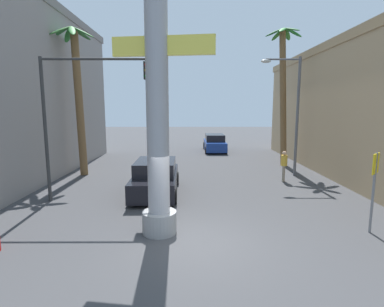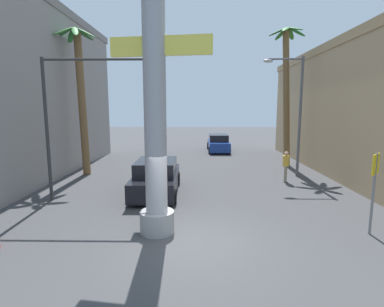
{
  "view_description": "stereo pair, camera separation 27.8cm",
  "coord_description": "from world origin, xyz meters",
  "px_view_note": "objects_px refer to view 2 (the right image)",
  "views": [
    {
      "loc": [
        -0.07,
        -8.29,
        3.95
      ],
      "look_at": [
        0.0,
        4.25,
        2.04
      ],
      "focal_mm": 28.0,
      "sensor_mm": 36.0,
      "label": 1
    },
    {
      "loc": [
        0.21,
        -8.29,
        3.95
      ],
      "look_at": [
        0.0,
        4.25,
        2.04
      ],
      "focal_mm": 28.0,
      "sensor_mm": 36.0,
      "label": 2
    }
  ],
  "objects_px": {
    "traffic_light_mast": "(82,101)",
    "palm_tree_mid_right": "(287,88)",
    "crossing_sign": "(374,182)",
    "street_lamp": "(294,105)",
    "car_far": "(218,143)",
    "pedestrian_mid_right": "(286,164)",
    "palm_tree_mid_left": "(81,92)",
    "car_lead": "(156,178)",
    "neon_sign_pole": "(154,52)"
  },
  "relations": [
    {
      "from": "palm_tree_mid_right",
      "to": "car_far",
      "type": "bearing_deg",
      "value": 120.79
    },
    {
      "from": "car_far",
      "to": "palm_tree_mid_left",
      "type": "xyz_separation_m",
      "value": [
        -8.77,
        -9.77,
        4.14
      ]
    },
    {
      "from": "palm_tree_mid_left",
      "to": "pedestrian_mid_right",
      "type": "relative_size",
      "value": 5.12
    },
    {
      "from": "crossing_sign",
      "to": "car_lead",
      "type": "height_order",
      "value": "crossing_sign"
    },
    {
      "from": "car_lead",
      "to": "palm_tree_mid_right",
      "type": "height_order",
      "value": "palm_tree_mid_right"
    },
    {
      "from": "palm_tree_mid_left",
      "to": "palm_tree_mid_right",
      "type": "xyz_separation_m",
      "value": [
        12.82,
        2.96,
        0.4
      ]
    },
    {
      "from": "street_lamp",
      "to": "crossing_sign",
      "type": "height_order",
      "value": "street_lamp"
    },
    {
      "from": "neon_sign_pole",
      "to": "pedestrian_mid_right",
      "type": "bearing_deg",
      "value": 48.12
    },
    {
      "from": "crossing_sign",
      "to": "palm_tree_mid_right",
      "type": "bearing_deg",
      "value": 87.29
    },
    {
      "from": "neon_sign_pole",
      "to": "traffic_light_mast",
      "type": "height_order",
      "value": "neon_sign_pole"
    },
    {
      "from": "traffic_light_mast",
      "to": "palm_tree_mid_right",
      "type": "relative_size",
      "value": 0.65
    },
    {
      "from": "crossing_sign",
      "to": "traffic_light_mast",
      "type": "bearing_deg",
      "value": 161.9
    },
    {
      "from": "traffic_light_mast",
      "to": "pedestrian_mid_right",
      "type": "relative_size",
      "value": 3.61
    },
    {
      "from": "traffic_light_mast",
      "to": "crossing_sign",
      "type": "bearing_deg",
      "value": -18.1
    },
    {
      "from": "palm_tree_mid_right",
      "to": "pedestrian_mid_right",
      "type": "bearing_deg",
      "value": -104.53
    },
    {
      "from": "palm_tree_mid_left",
      "to": "palm_tree_mid_right",
      "type": "relative_size",
      "value": 0.92
    },
    {
      "from": "street_lamp",
      "to": "car_lead",
      "type": "bearing_deg",
      "value": -153.66
    },
    {
      "from": "street_lamp",
      "to": "car_lead",
      "type": "xyz_separation_m",
      "value": [
        -7.42,
        -3.67,
        -3.38
      ]
    },
    {
      "from": "neon_sign_pole",
      "to": "palm_tree_mid_left",
      "type": "xyz_separation_m",
      "value": [
        -5.54,
        8.58,
        -0.7
      ]
    },
    {
      "from": "street_lamp",
      "to": "crossing_sign",
      "type": "xyz_separation_m",
      "value": [
        -0.05,
        -8.2,
        -2.41
      ]
    },
    {
      "from": "street_lamp",
      "to": "car_lead",
      "type": "relative_size",
      "value": 1.45
    },
    {
      "from": "neon_sign_pole",
      "to": "street_lamp",
      "type": "relative_size",
      "value": 1.66
    },
    {
      "from": "street_lamp",
      "to": "traffic_light_mast",
      "type": "bearing_deg",
      "value": -154.74
    },
    {
      "from": "neon_sign_pole",
      "to": "pedestrian_mid_right",
      "type": "height_order",
      "value": "neon_sign_pole"
    },
    {
      "from": "palm_tree_mid_right",
      "to": "car_lead",
      "type": "bearing_deg",
      "value": -138.33
    },
    {
      "from": "car_lead",
      "to": "palm_tree_mid_left",
      "type": "distance_m",
      "value": 7.61
    },
    {
      "from": "car_far",
      "to": "pedestrian_mid_right",
      "type": "relative_size",
      "value": 2.82
    },
    {
      "from": "palm_tree_mid_left",
      "to": "palm_tree_mid_right",
      "type": "distance_m",
      "value": 13.17
    },
    {
      "from": "traffic_light_mast",
      "to": "palm_tree_mid_right",
      "type": "height_order",
      "value": "palm_tree_mid_right"
    },
    {
      "from": "neon_sign_pole",
      "to": "car_far",
      "type": "distance_m",
      "value": 19.26
    },
    {
      "from": "traffic_light_mast",
      "to": "car_lead",
      "type": "xyz_separation_m",
      "value": [
        2.86,
        1.18,
        -3.48
      ]
    },
    {
      "from": "street_lamp",
      "to": "palm_tree_mid_right",
      "type": "relative_size",
      "value": 0.74
    },
    {
      "from": "pedestrian_mid_right",
      "to": "street_lamp",
      "type": "bearing_deg",
      "value": 62.53
    },
    {
      "from": "car_far",
      "to": "pedestrian_mid_right",
      "type": "height_order",
      "value": "pedestrian_mid_right"
    },
    {
      "from": "crossing_sign",
      "to": "car_far",
      "type": "bearing_deg",
      "value": 100.81
    },
    {
      "from": "street_lamp",
      "to": "car_far",
      "type": "xyz_separation_m",
      "value": [
        -3.56,
        10.18,
        -3.38
      ]
    },
    {
      "from": "traffic_light_mast",
      "to": "car_far",
      "type": "relative_size",
      "value": 1.28
    },
    {
      "from": "street_lamp",
      "to": "palm_tree_mid_left",
      "type": "bearing_deg",
      "value": 178.1
    },
    {
      "from": "car_far",
      "to": "palm_tree_mid_left",
      "type": "height_order",
      "value": "palm_tree_mid_left"
    },
    {
      "from": "street_lamp",
      "to": "traffic_light_mast",
      "type": "distance_m",
      "value": 11.37
    },
    {
      "from": "pedestrian_mid_right",
      "to": "traffic_light_mast",
      "type": "bearing_deg",
      "value": -160.32
    },
    {
      "from": "palm_tree_mid_left",
      "to": "street_lamp",
      "type": "bearing_deg",
      "value": -1.9
    },
    {
      "from": "crossing_sign",
      "to": "car_far",
      "type": "height_order",
      "value": "crossing_sign"
    },
    {
      "from": "car_lead",
      "to": "traffic_light_mast",
      "type": "bearing_deg",
      "value": -157.62
    },
    {
      "from": "street_lamp",
      "to": "car_lead",
      "type": "distance_m",
      "value": 8.94
    },
    {
      "from": "car_lead",
      "to": "pedestrian_mid_right",
      "type": "relative_size",
      "value": 2.82
    },
    {
      "from": "pedestrian_mid_right",
      "to": "palm_tree_mid_left",
      "type": "bearing_deg",
      "value": 170.91
    },
    {
      "from": "neon_sign_pole",
      "to": "crossing_sign",
      "type": "height_order",
      "value": "neon_sign_pole"
    },
    {
      "from": "car_far",
      "to": "neon_sign_pole",
      "type": "bearing_deg",
      "value": -99.97
    },
    {
      "from": "crossing_sign",
      "to": "neon_sign_pole",
      "type": "bearing_deg",
      "value": 179.81
    }
  ]
}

